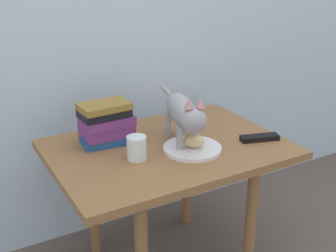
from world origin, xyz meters
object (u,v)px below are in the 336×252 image
Objects in this scene: plate at (192,148)px; book_stack at (106,123)px; side_table at (168,162)px; tv_remote at (260,138)px; candle_jar at (137,149)px; bread_roll at (194,141)px; cat at (183,113)px.

book_stack is (-0.25, 0.22, 0.07)m from plate.
side_table is 5.82× the size of tv_remote.
book_stack reaches higher than candle_jar.
plate is at bearing 131.83° from bread_roll.
tv_remote is (0.52, -0.27, -0.07)m from book_stack.
side_table is at bearing 126.35° from bread_roll.
side_table is 1.87× the size of cat.
side_table is 0.28m from book_stack.
side_table is 4.05× the size of plate.
side_table is 4.32× the size of book_stack.
cat is 2.32× the size of book_stack.
candle_jar reaches higher than plate.
cat is at bearing 100.01° from plate.
candle_jar reaches higher than side_table.
book_stack reaches higher than bread_roll.
tv_remote reaches higher than plate.
cat reaches higher than plate.
tv_remote is (0.49, -0.09, -0.03)m from candle_jar.
plate is 1.07× the size of book_stack.
candle_jar is at bearing -173.28° from tv_remote.
candle_jar is at bearing -163.84° from side_table.
tv_remote is at bearing -27.37° from book_stack.
plate is (0.06, -0.08, 0.08)m from side_table.
side_table is 0.37m from tv_remote.
cat reaches higher than candle_jar.
bread_roll is 0.40× the size of book_stack.
plate is 0.03m from bread_roll.
plate is 1.44× the size of tv_remote.
plate is 0.46× the size of cat.
side_table is 0.21m from cat.
plate is 0.21m from candle_jar.
bread_roll is 0.17× the size of cat.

